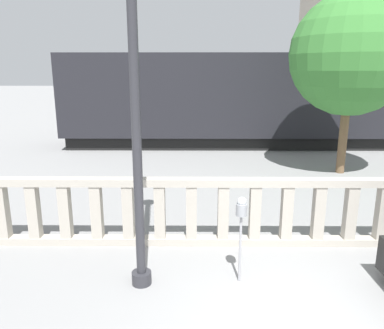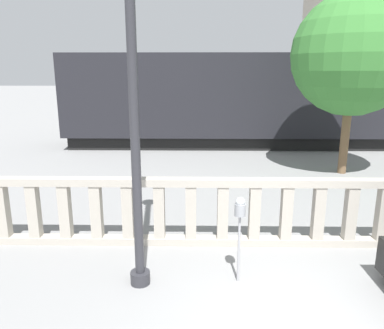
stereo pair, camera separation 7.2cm
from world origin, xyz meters
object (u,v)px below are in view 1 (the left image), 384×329
Objects in this scene: train_near at (292,99)px; train_far at (277,87)px; lamppost at (133,29)px; tree_left at (351,55)px; parking_meter at (241,214)px.

train_near reaches higher than train_far.
lamppost is 1.19× the size of tree_left.
lamppost is at bearing -176.46° from parking_meter.
train_near is (3.46, 11.03, 0.94)m from parking_meter.
parking_meter is at bearing 3.54° from lamppost.
lamppost is 12.31m from train_near.
train_near is at bearing 97.57° from tree_left.
parking_meter is (1.54, 0.10, -2.66)m from lamppost.
parking_meter is 8.13m from tree_left.
train_near is 3.44× the size of tree_left.
train_near is at bearing -99.89° from train_far.
tree_left is at bearing -82.43° from train_near.
tree_left is (4.05, 6.56, 2.59)m from parking_meter.
lamppost is 8.69m from tree_left.
lamppost reaches higher than train_far.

